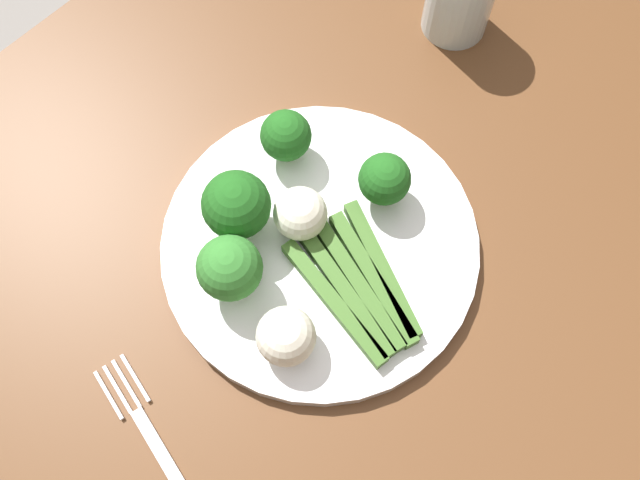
{
  "coord_description": "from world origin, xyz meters",
  "views": [
    {
      "loc": [
        -0.23,
        -0.1,
        1.31
      ],
      "look_at": [
        -0.07,
        0.05,
        0.76
      ],
      "focal_mm": 39.72,
      "sensor_mm": 36.0,
      "label": 1
    }
  ],
  "objects": [
    {
      "name": "ground_plane",
      "position": [
        0.0,
        0.0,
        -0.01
      ],
      "size": [
        6.0,
        6.0,
        0.02
      ],
      "primitive_type": "cube",
      "color": "gray"
    },
    {
      "name": "dining_table",
      "position": [
        0.0,
        0.0,
        0.63
      ],
      "size": [
        1.15,
        0.84,
        0.74
      ],
      "color": "brown",
      "rests_on": "ground_plane"
    },
    {
      "name": "plate",
      "position": [
        -0.07,
        0.05,
        0.75
      ],
      "size": [
        0.27,
        0.27,
        0.01
      ],
      "primitive_type": "cylinder",
      "color": "white",
      "rests_on": "dining_table"
    },
    {
      "name": "asparagus_bundle",
      "position": [
        -0.08,
        0.0,
        0.76
      ],
      "size": [
        0.09,
        0.14,
        0.01
      ],
      "rotation": [
        0.0,
        0.0,
        1.29
      ],
      "color": "#3D6626",
      "rests_on": "plate"
    },
    {
      "name": "broccoli_outer_edge",
      "position": [
        -0.1,
        0.11,
        0.8
      ],
      "size": [
        0.06,
        0.06,
        0.07
      ],
      "color": "#4C7F2B",
      "rests_on": "plate"
    },
    {
      "name": "broccoli_front",
      "position": [
        -0.14,
        0.08,
        0.8
      ],
      "size": [
        0.05,
        0.05,
        0.06
      ],
      "color": "#609E3D",
      "rests_on": "plate"
    },
    {
      "name": "broccoli_right",
      "position": [
        -0.03,
        0.13,
        0.79
      ],
      "size": [
        0.04,
        0.04,
        0.05
      ],
      "color": "#4C7F2B",
      "rests_on": "plate"
    },
    {
      "name": "broccoli_left",
      "position": [
        0.0,
        0.05,
        0.79
      ],
      "size": [
        0.04,
        0.04,
        0.05
      ],
      "color": "#4C7F2B",
      "rests_on": "plate"
    },
    {
      "name": "cauliflower_edge",
      "position": [
        -0.07,
        0.08,
        0.78
      ],
      "size": [
        0.05,
        0.05,
        0.05
      ],
      "primitive_type": "sphere",
      "color": "white",
      "rests_on": "plate"
    },
    {
      "name": "cauliflower_back_right",
      "position": [
        -0.15,
        0.01,
        0.78
      ],
      "size": [
        0.05,
        0.05,
        0.05
      ],
      "primitive_type": "sphere",
      "color": "white",
      "rests_on": "plate"
    },
    {
      "name": "fork",
      "position": [
        -0.27,
        0.03,
        0.75
      ],
      "size": [
        0.05,
        0.17,
        0.0
      ],
      "rotation": [
        0.0,
        0.0,
        1.36
      ],
      "color": "silver",
      "rests_on": "dining_table"
    }
  ]
}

